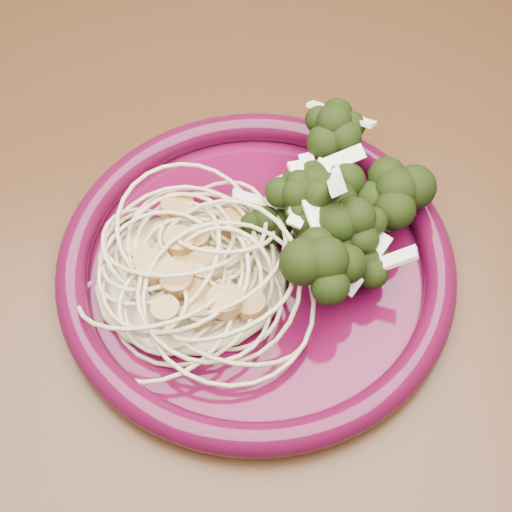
% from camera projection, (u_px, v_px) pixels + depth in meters
% --- Properties ---
extents(dining_table, '(1.20, 0.80, 0.75)m').
position_uv_depth(dining_table, '(156.00, 341.00, 0.60)').
color(dining_table, '#472814').
rests_on(dining_table, ground).
extents(dinner_plate, '(0.34, 0.34, 0.02)m').
position_uv_depth(dinner_plate, '(256.00, 263.00, 0.52)').
color(dinner_plate, '#490724').
rests_on(dinner_plate, dining_table).
extents(spaghetti_pile, '(0.16, 0.14, 0.03)m').
position_uv_depth(spaghetti_pile, '(191.00, 272.00, 0.50)').
color(spaghetti_pile, beige).
rests_on(spaghetti_pile, dinner_plate).
extents(scallop_cluster, '(0.14, 0.14, 0.04)m').
position_uv_depth(scallop_cluster, '(187.00, 244.00, 0.47)').
color(scallop_cluster, tan).
rests_on(scallop_cluster, spaghetti_pile).
extents(broccoli_pile, '(0.13, 0.18, 0.06)m').
position_uv_depth(broccoli_pile, '(335.00, 222.00, 0.51)').
color(broccoli_pile, black).
rests_on(broccoli_pile, dinner_plate).
extents(onion_garnish, '(0.09, 0.12, 0.06)m').
position_uv_depth(onion_garnish, '(340.00, 191.00, 0.48)').
color(onion_garnish, white).
rests_on(onion_garnish, broccoli_pile).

